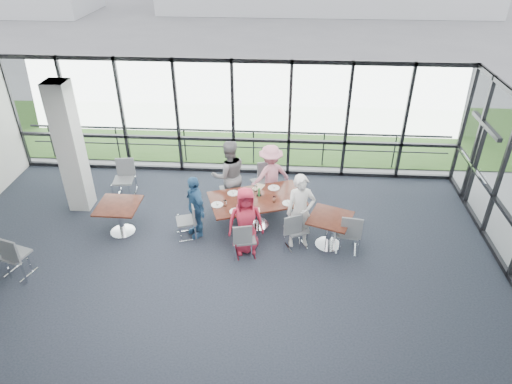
# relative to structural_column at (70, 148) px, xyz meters

# --- Properties ---
(floor) EXTENTS (12.00, 10.00, 0.02)m
(floor) POSITION_rel_structural_column_xyz_m (3.60, -3.00, -1.61)
(floor) COLOR #1C222B
(floor) RESTS_ON ground
(ceiling) EXTENTS (12.00, 10.00, 0.04)m
(ceiling) POSITION_rel_structural_column_xyz_m (3.60, -3.00, 1.60)
(ceiling) COLOR silver
(ceiling) RESTS_ON ground
(curtain_wall_back) EXTENTS (12.00, 0.10, 3.20)m
(curtain_wall_back) POSITION_rel_structural_column_xyz_m (3.60, 2.00, 0.00)
(curtain_wall_back) COLOR white
(curtain_wall_back) RESTS_ON ground
(exit_door) EXTENTS (0.12, 1.60, 2.10)m
(exit_door) POSITION_rel_structural_column_xyz_m (9.60, 0.75, -0.55)
(exit_door) COLOR black
(exit_door) RESTS_ON ground
(structural_column) EXTENTS (0.50, 0.50, 3.20)m
(structural_column) POSITION_rel_structural_column_xyz_m (0.00, 0.00, 0.00)
(structural_column) COLOR silver
(structural_column) RESTS_ON ground
(apron) EXTENTS (80.00, 70.00, 0.02)m
(apron) POSITION_rel_structural_column_xyz_m (3.60, 7.00, -1.62)
(apron) COLOR gray
(apron) RESTS_ON ground
(grass_strip) EXTENTS (80.00, 5.00, 0.01)m
(grass_strip) POSITION_rel_structural_column_xyz_m (3.60, 5.00, -1.59)
(grass_strip) COLOR #30531E
(grass_strip) RESTS_ON ground
(guard_rail) EXTENTS (12.00, 0.06, 0.06)m
(guard_rail) POSITION_rel_structural_column_xyz_m (3.60, 2.60, -1.10)
(guard_rail) COLOR #2D2D33
(guard_rail) RESTS_ON ground
(main_table) EXTENTS (2.38, 1.80, 0.75)m
(main_table) POSITION_rel_structural_column_xyz_m (4.40, -0.55, -0.96)
(main_table) COLOR #381811
(main_table) RESTS_ON ground
(side_table_left) EXTENTS (0.92, 0.92, 0.75)m
(side_table_left) POSITION_rel_structural_column_xyz_m (1.34, -1.03, -0.96)
(side_table_left) COLOR #381811
(side_table_left) RESTS_ON ground
(side_table_right) EXTENTS (1.10, 1.10, 0.75)m
(side_table_right) POSITION_rel_structural_column_xyz_m (6.02, -1.20, -0.97)
(side_table_right) COLOR #381811
(side_table_right) RESTS_ON ground
(diner_near_left) EXTENTS (0.84, 0.63, 1.54)m
(diner_near_left) POSITION_rel_structural_column_xyz_m (4.23, -1.48, -0.83)
(diner_near_left) COLOR #B7233A
(diner_near_left) RESTS_ON ground
(diner_near_right) EXTENTS (0.70, 0.57, 1.73)m
(diner_near_right) POSITION_rel_structural_column_xyz_m (5.37, -1.19, -0.74)
(diner_near_right) COLOR silver
(diner_near_right) RESTS_ON ground
(diner_far_left) EXTENTS (1.00, 0.81, 1.78)m
(diner_far_left) POSITION_rel_structural_column_xyz_m (3.68, 0.22, -0.71)
(diner_far_left) COLOR slate
(diner_far_left) RESTS_ON ground
(diner_far_right) EXTENTS (1.16, 0.96, 1.60)m
(diner_far_right) POSITION_rel_structural_column_xyz_m (4.67, 0.43, -0.80)
(diner_far_right) COLOR pink
(diner_far_right) RESTS_ON ground
(diner_end) EXTENTS (0.87, 1.00, 1.49)m
(diner_end) POSITION_rel_structural_column_xyz_m (3.06, -0.97, -0.85)
(diner_end) COLOR #2F5E8C
(diner_end) RESTS_ON ground
(chair_main_nl) EXTENTS (0.50, 0.50, 0.85)m
(chair_main_nl) POSITION_rel_structural_column_xyz_m (4.23, -1.65, -1.17)
(chair_main_nl) COLOR slate
(chair_main_nl) RESTS_ON ground
(chair_main_nr) EXTENTS (0.57, 0.57, 0.88)m
(chair_main_nr) POSITION_rel_structural_column_xyz_m (5.31, -1.27, -1.16)
(chair_main_nr) COLOR slate
(chair_main_nr) RESTS_ON ground
(chair_main_fl) EXTENTS (0.53, 0.53, 0.89)m
(chair_main_fl) POSITION_rel_structural_column_xyz_m (3.66, 0.26, -1.16)
(chair_main_fl) COLOR slate
(chair_main_fl) RESTS_ON ground
(chair_main_fr) EXTENTS (0.61, 0.61, 0.93)m
(chair_main_fr) POSITION_rel_structural_column_xyz_m (4.44, 0.65, -1.13)
(chair_main_fr) COLOR slate
(chair_main_fr) RESTS_ON ground
(chair_main_end) EXTENTS (0.54, 0.54, 0.87)m
(chair_main_end) POSITION_rel_structural_column_xyz_m (2.86, -1.09, -1.16)
(chair_main_end) COLOR slate
(chair_main_end) RESTS_ON ground
(chair_spare_la) EXTENTS (0.60, 0.60, 0.98)m
(chair_spare_la) POSITION_rel_structural_column_xyz_m (-0.29, -2.55, -1.11)
(chair_spare_la) COLOR slate
(chair_spare_la) RESTS_ON ground
(chair_spare_lb) EXTENTS (0.53, 0.53, 0.98)m
(chair_spare_lb) POSITION_rel_structural_column_xyz_m (0.94, 0.48, -1.11)
(chair_spare_lb) COLOR slate
(chair_spare_lb) RESTS_ON ground
(chair_spare_r) EXTENTS (0.52, 0.52, 0.94)m
(chair_spare_r) POSITION_rel_structural_column_xyz_m (6.40, -1.32, -1.13)
(chair_spare_r) COLOR slate
(chair_spare_r) RESTS_ON ground
(plate_nl) EXTENTS (0.26, 0.26, 0.01)m
(plate_nl) POSITION_rel_structural_column_xyz_m (3.97, -1.12, -0.84)
(plate_nl) COLOR white
(plate_nl) RESTS_ON main_table
(plate_nr) EXTENTS (0.25, 0.25, 0.01)m
(plate_nr) POSITION_rel_structural_column_xyz_m (5.11, -0.72, -0.84)
(plate_nr) COLOR white
(plate_nr) RESTS_ON main_table
(plate_fl) EXTENTS (0.27, 0.27, 0.01)m
(plate_fl) POSITION_rel_structural_column_xyz_m (3.84, -0.38, -0.84)
(plate_fl) COLOR white
(plate_fl) RESTS_ON main_table
(plate_fr) EXTENTS (0.28, 0.28, 0.01)m
(plate_fr) POSITION_rel_structural_column_xyz_m (4.77, -0.07, -0.84)
(plate_fr) COLOR white
(plate_fr) RESTS_ON main_table
(plate_end) EXTENTS (0.27, 0.27, 0.01)m
(plate_end) POSITION_rel_structural_column_xyz_m (3.54, -0.89, -0.84)
(plate_end) COLOR white
(plate_end) RESTS_ON main_table
(tumbler_a) EXTENTS (0.07, 0.07, 0.13)m
(tumbler_a) POSITION_rel_structural_column_xyz_m (4.21, -0.87, -0.78)
(tumbler_a) COLOR white
(tumbler_a) RESTS_ON main_table
(tumbler_b) EXTENTS (0.07, 0.07, 0.13)m
(tumbler_b) POSITION_rel_structural_column_xyz_m (4.80, -0.67, -0.78)
(tumbler_b) COLOR white
(tumbler_b) RESTS_ON main_table
(tumbler_c) EXTENTS (0.08, 0.08, 0.15)m
(tumbler_c) POSITION_rel_structural_column_xyz_m (4.35, -0.24, -0.77)
(tumbler_c) COLOR white
(tumbler_c) RESTS_ON main_table
(tumbler_d) EXTENTS (0.07, 0.07, 0.14)m
(tumbler_d) POSITION_rel_structural_column_xyz_m (3.72, -0.91, -0.78)
(tumbler_d) COLOR white
(tumbler_d) RESTS_ON main_table
(menu_a) EXTENTS (0.30, 0.23, 0.00)m
(menu_a) POSITION_rel_structural_column_xyz_m (4.36, -1.04, -0.85)
(menu_a) COLOR silver
(menu_a) RESTS_ON main_table
(menu_b) EXTENTS (0.33, 0.28, 0.00)m
(menu_b) POSITION_rel_structural_column_xyz_m (5.37, -0.56, -0.85)
(menu_b) COLOR silver
(menu_b) RESTS_ON main_table
(menu_c) EXTENTS (0.31, 0.36, 0.00)m
(menu_c) POSITION_rel_structural_column_xyz_m (4.41, -0.04, -0.85)
(menu_c) COLOR silver
(menu_c) RESTS_ON main_table
(condiment_caddy) EXTENTS (0.10, 0.07, 0.04)m
(condiment_caddy) POSITION_rel_structural_column_xyz_m (4.45, -0.43, -0.83)
(condiment_caddy) COLOR black
(condiment_caddy) RESTS_ON main_table
(ketchup_bottle) EXTENTS (0.06, 0.06, 0.18)m
(ketchup_bottle) POSITION_rel_structural_column_xyz_m (4.45, -0.45, -0.76)
(ketchup_bottle) COLOR #AC1F00
(ketchup_bottle) RESTS_ON main_table
(green_bottle) EXTENTS (0.05, 0.05, 0.20)m
(green_bottle) POSITION_rel_structural_column_xyz_m (4.45, -0.45, -0.75)
(green_bottle) COLOR #257A36
(green_bottle) RESTS_ON main_table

